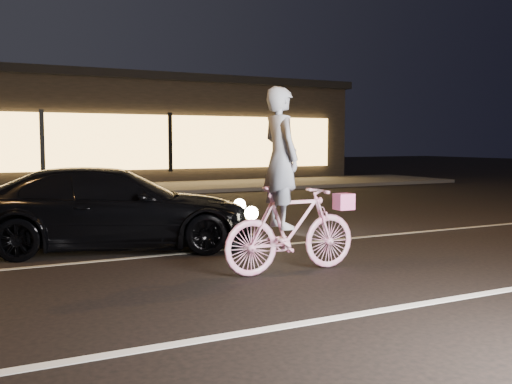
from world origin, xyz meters
TOP-DOWN VIEW (x-y plane):
  - ground at (0.00, 0.00)m, footprint 90.00×90.00m
  - lane_stripe_near at (0.00, -1.50)m, footprint 60.00×0.12m
  - lane_stripe_far at (0.00, 2.00)m, footprint 60.00×0.10m
  - sidewalk at (0.00, 13.00)m, footprint 30.00×4.00m
  - storefront at (0.00, 18.97)m, footprint 25.40×8.42m
  - cyclist at (1.33, 0.28)m, footprint 1.80×0.62m
  - sedan at (-0.25, 2.83)m, footprint 4.53×2.80m

SIDE VIEW (x-z plane):
  - ground at x=0.00m, z-range 0.00..0.00m
  - lane_stripe_near at x=0.00m, z-range 0.00..0.01m
  - lane_stripe_far at x=0.00m, z-range 0.00..0.01m
  - sidewalk at x=0.00m, z-range 0.00..0.12m
  - sedan at x=-0.25m, z-range 0.00..1.23m
  - cyclist at x=1.33m, z-range -0.33..1.93m
  - storefront at x=0.00m, z-range 0.05..4.25m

